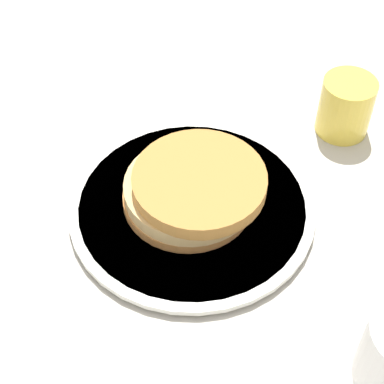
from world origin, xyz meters
The scene contains 4 objects.
ground_plane centered at (0.00, 0.00, 0.00)m, with size 4.00×4.00×0.00m, color #BCB7AD.
plate centered at (0.02, -0.03, 0.01)m, with size 0.28×0.28×0.01m.
pancake_stack centered at (0.02, -0.02, 0.04)m, with size 0.16×0.15×0.05m.
juice_glass centered at (0.19, 0.14, 0.04)m, with size 0.07×0.07×0.07m.
Camera 1 is at (0.09, -0.48, 0.57)m, focal length 60.00 mm.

